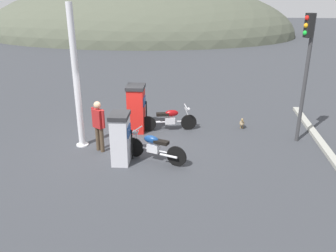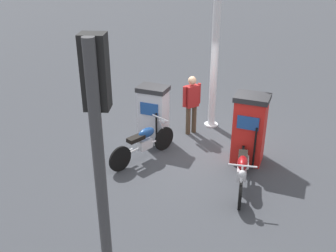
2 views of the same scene
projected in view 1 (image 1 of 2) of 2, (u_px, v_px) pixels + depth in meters
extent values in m
plane|color=#383A3F|center=(129.00, 145.00, 11.64)|extent=(120.00, 120.00, 0.00)
cube|color=silver|center=(121.00, 140.00, 10.20)|extent=(0.52, 0.71, 1.43)
cube|color=#1E478C|center=(129.00, 131.00, 10.08)|extent=(0.05, 0.49, 0.32)
cube|color=#262628|center=(119.00, 116.00, 9.92)|extent=(0.57, 0.78, 0.12)
cylinder|color=black|center=(132.00, 144.00, 10.46)|extent=(0.05, 0.05, 0.93)
cube|color=red|center=(136.00, 110.00, 12.52)|extent=(0.60, 0.73, 1.60)
cube|color=#1E478C|center=(144.00, 101.00, 12.37)|extent=(0.05, 0.50, 0.32)
cube|color=#262628|center=(136.00, 87.00, 12.21)|extent=(0.66, 0.81, 0.12)
cylinder|color=black|center=(146.00, 115.00, 12.79)|extent=(0.05, 0.05, 1.04)
cylinder|color=black|center=(135.00, 147.00, 10.74)|extent=(0.60, 0.27, 0.62)
cylinder|color=black|center=(177.00, 156.00, 10.14)|extent=(0.60, 0.27, 0.62)
cube|color=silver|center=(153.00, 148.00, 10.42)|extent=(0.41, 0.31, 0.24)
cylinder|color=silver|center=(155.00, 150.00, 10.42)|extent=(1.02, 0.43, 0.05)
ellipsoid|color=navy|center=(151.00, 139.00, 10.35)|extent=(0.53, 0.38, 0.24)
cube|color=black|center=(161.00, 142.00, 10.22)|extent=(0.48, 0.34, 0.10)
cylinder|color=silver|center=(135.00, 138.00, 10.61)|extent=(0.26, 0.13, 0.57)
cylinder|color=silver|center=(137.00, 129.00, 10.46)|extent=(0.23, 0.54, 0.04)
sphere|color=silver|center=(134.00, 132.00, 10.55)|extent=(0.18, 0.18, 0.14)
cylinder|color=silver|center=(169.00, 156.00, 10.12)|extent=(0.54, 0.26, 0.07)
cylinder|color=black|center=(189.00, 122.00, 12.82)|extent=(0.58, 0.19, 0.58)
cylinder|color=black|center=(148.00, 124.00, 12.65)|extent=(0.58, 0.19, 0.58)
cube|color=silver|center=(170.00, 120.00, 12.71)|extent=(0.39, 0.27, 0.24)
cylinder|color=silver|center=(169.00, 122.00, 12.72)|extent=(1.11, 0.29, 0.05)
ellipsoid|color=maroon|center=(172.00, 113.00, 12.61)|extent=(0.52, 0.32, 0.24)
cube|color=black|center=(162.00, 114.00, 12.58)|extent=(0.47, 0.29, 0.10)
cylinder|color=silver|center=(188.00, 115.00, 12.71)|extent=(0.26, 0.10, 0.57)
cylinder|color=silver|center=(186.00, 106.00, 12.58)|extent=(0.16, 0.55, 0.04)
sphere|color=silver|center=(188.00, 109.00, 12.64)|extent=(0.17, 0.17, 0.14)
cylinder|color=silver|center=(153.00, 122.00, 12.78)|extent=(0.55, 0.19, 0.07)
cylinder|color=#473828|center=(98.00, 138.00, 11.14)|extent=(0.18, 0.18, 0.81)
cylinder|color=#473828|center=(102.00, 140.00, 11.02)|extent=(0.18, 0.18, 0.81)
cube|color=maroon|center=(98.00, 119.00, 10.82)|extent=(0.41, 0.37, 0.60)
cylinder|color=maroon|center=(93.00, 116.00, 10.95)|extent=(0.12, 0.12, 0.57)
cylinder|color=maroon|center=(103.00, 119.00, 10.67)|extent=(0.12, 0.12, 0.57)
sphere|color=tan|center=(97.00, 105.00, 10.66)|extent=(0.31, 0.31, 0.22)
ellipsoid|color=#847051|center=(242.00, 123.00, 12.97)|extent=(0.23, 0.39, 0.20)
cylinder|color=#847051|center=(242.00, 123.00, 12.83)|extent=(0.06, 0.06, 0.14)
sphere|color=#847051|center=(242.00, 119.00, 12.76)|extent=(0.10, 0.10, 0.09)
cone|color=orange|center=(242.00, 120.00, 12.70)|extent=(0.05, 0.07, 0.04)
cone|color=#847051|center=(242.00, 121.00, 13.11)|extent=(0.08, 0.08, 0.07)
cylinder|color=orange|center=(243.00, 127.00, 13.02)|extent=(0.02, 0.02, 0.10)
cylinder|color=orange|center=(241.00, 127.00, 13.04)|extent=(0.02, 0.02, 0.10)
cylinder|color=#38383A|center=(305.00, 81.00, 11.21)|extent=(0.15, 0.15, 4.19)
cube|color=black|center=(309.00, 25.00, 10.55)|extent=(0.27, 0.29, 0.72)
sphere|color=red|center=(307.00, 18.00, 10.45)|extent=(0.19, 0.19, 0.15)
sphere|color=orange|center=(306.00, 25.00, 10.53)|extent=(0.19, 0.19, 0.15)
sphere|color=green|center=(305.00, 33.00, 10.61)|extent=(0.19, 0.19, 0.15)
cylinder|color=silver|center=(76.00, 79.00, 10.80)|extent=(0.20, 0.20, 4.53)
cylinder|color=silver|center=(83.00, 145.00, 11.62)|extent=(0.40, 0.40, 0.04)
cube|color=#9E9E93|center=(327.00, 151.00, 11.03)|extent=(0.32, 8.70, 0.12)
ellipsoid|color=#4C5142|center=(138.00, 34.00, 41.48)|extent=(35.94, 25.04, 11.74)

